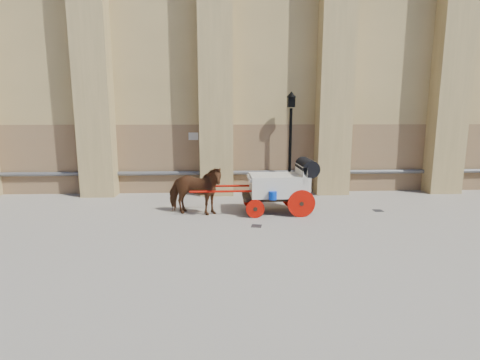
{
  "coord_description": "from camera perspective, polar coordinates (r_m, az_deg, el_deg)",
  "views": [
    {
      "loc": [
        -0.74,
        -12.37,
        3.52
      ],
      "look_at": [
        -0.14,
        0.4,
        1.2
      ],
      "focal_mm": 28.0,
      "sensor_mm": 36.0,
      "label": 1
    }
  ],
  "objects": [
    {
      "name": "carriage",
      "position": [
        13.26,
        6.54,
        -0.59
      ],
      "size": [
        4.41,
        1.58,
        1.92
      ],
      "rotation": [
        0.0,
        0.0,
        0.02
      ],
      "color": "black",
      "rests_on": "ground"
    },
    {
      "name": "ground",
      "position": [
        12.89,
        0.73,
        -5.58
      ],
      "size": [
        90.0,
        90.0,
        0.0
      ],
      "primitive_type": "plane",
      "color": "gray",
      "rests_on": "ground"
    },
    {
      "name": "horse",
      "position": [
        13.01,
        -6.9,
        -1.59
      ],
      "size": [
        2.21,
        1.42,
        1.72
      ],
      "primitive_type": "imported",
      "rotation": [
        0.0,
        0.0,
        1.31
      ],
      "color": "brown",
      "rests_on": "ground"
    },
    {
      "name": "drain_grate_near",
      "position": [
        11.84,
        2.53,
        -7.0
      ],
      "size": [
        0.38,
        0.38,
        0.01
      ],
      "primitive_type": "cube",
      "rotation": [
        0.0,
        0.0,
        -0.22
      ],
      "color": "black",
      "rests_on": "ground"
    },
    {
      "name": "drain_grate_far",
      "position": [
        14.52,
        20.28,
        -4.39
      ],
      "size": [
        0.32,
        0.32,
        0.01
      ],
      "primitive_type": "cube",
      "rotation": [
        0.0,
        0.0,
        -0.01
      ],
      "color": "black",
      "rests_on": "ground"
    },
    {
      "name": "street_lamp",
      "position": [
        16.04,
        7.67,
        5.97
      ],
      "size": [
        0.41,
        0.41,
        4.38
      ],
      "color": "black",
      "rests_on": "ground"
    },
    {
      "name": "cathedral",
      "position": [
        21.1,
        5.64,
        25.3
      ],
      "size": [
        44.8,
        9.2,
        19.2
      ],
      "color": "tan",
      "rests_on": "ground"
    }
  ]
}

